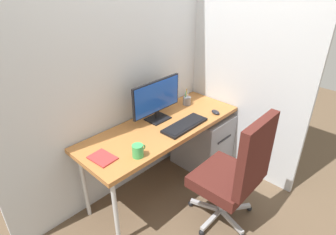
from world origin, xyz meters
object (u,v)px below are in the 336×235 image
at_px(mouse, 216,112).
at_px(coffee_mug, 138,151).
at_px(office_chair, 236,172).
at_px(filing_cabinet, 202,139).
at_px(monitor, 157,98).
at_px(keyboard, 185,125).
at_px(pen_holder, 187,101).
at_px(notebook, 102,158).

xyz_separation_m(mouse, coffee_mug, (-1.01, 0.01, 0.04)).
relative_size(office_chair, coffee_mug, 8.80).
distance_m(office_chair, filing_cabinet, 0.92).
xyz_separation_m(monitor, keyboard, (0.08, -0.29, -0.20)).
bearing_deg(office_chair, mouse, 50.15).
height_order(office_chair, pen_holder, office_chair).
xyz_separation_m(filing_cabinet, keyboard, (-0.46, -0.12, 0.43)).
xyz_separation_m(mouse, pen_holder, (-0.04, 0.34, 0.03)).
distance_m(monitor, keyboard, 0.36).
bearing_deg(keyboard, pen_holder, 38.28).
xyz_separation_m(office_chair, pen_holder, (0.41, 0.89, 0.22)).
bearing_deg(pen_holder, notebook, -172.50).
relative_size(office_chair, pen_holder, 6.33).
bearing_deg(coffee_mug, monitor, 31.93).
bearing_deg(keyboard, monitor, 104.66).
bearing_deg(office_chair, keyboard, 85.72).
xyz_separation_m(keyboard, notebook, (-0.81, 0.13, -0.01)).
distance_m(office_chair, monitor, 0.97).
height_order(keyboard, notebook, keyboard).
distance_m(keyboard, mouse, 0.41).
relative_size(office_chair, monitor, 1.92).
bearing_deg(coffee_mug, filing_cabinet, 8.83).
bearing_deg(filing_cabinet, coffee_mug, -171.17).
height_order(filing_cabinet, notebook, notebook).
relative_size(keyboard, notebook, 2.36).
relative_size(mouse, pen_holder, 0.60).
distance_m(keyboard, notebook, 0.82).
relative_size(monitor, coffee_mug, 4.59).
distance_m(notebook, coffee_mug, 0.28).
height_order(mouse, pen_holder, pen_holder).
distance_m(monitor, notebook, 0.78).
bearing_deg(monitor, notebook, -168.27).
height_order(pen_holder, coffee_mug, pen_holder).
xyz_separation_m(office_chair, keyboard, (0.04, 0.60, 0.18)).
bearing_deg(mouse, keyboard, -167.75).
distance_m(office_chair, keyboard, 0.63).
height_order(monitor, pen_holder, monitor).
distance_m(filing_cabinet, monitor, 0.85).
relative_size(filing_cabinet, pen_holder, 3.68).
xyz_separation_m(filing_cabinet, monitor, (-0.54, 0.16, 0.63)).
xyz_separation_m(office_chair, mouse, (0.45, 0.54, 0.19)).
distance_m(monitor, coffee_mug, 0.64).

